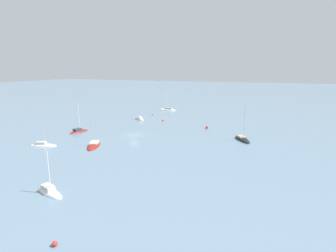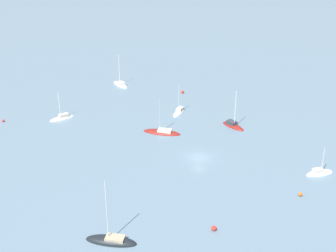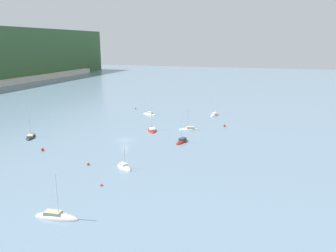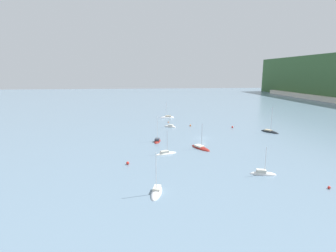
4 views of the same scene
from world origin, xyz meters
name	(u,v)px [view 1 (image 1 of 4)]	position (x,y,z in m)	size (l,w,h in m)	color
ground_plane	(134,135)	(0.00, 0.00, 0.00)	(600.00, 600.00, 0.00)	slate
sailboat_0	(50,193)	(35.40, 5.53, 0.12)	(3.23, 6.14, 7.28)	white
sailboat_1	(94,146)	(12.86, -3.81, 0.07)	(8.59, 5.97, 8.51)	maroon
sailboat_2	(43,145)	(17.40, -15.13, 0.13)	(3.78, 6.72, 7.49)	white
sailboat_4	(79,132)	(3.11, -16.60, 0.15)	(6.49, 3.27, 9.06)	maroon
sailboat_5	(167,110)	(-43.95, -7.97, 0.09)	(2.90, 7.89, 8.92)	silver
sailboat_6	(139,119)	(-20.44, -9.27, 0.08)	(4.43, 5.40, 6.10)	white
sailboat_7	(242,140)	(-5.95, 28.64, 0.08)	(7.75, 5.84, 10.90)	black
mooring_buoy_1	(152,114)	(-30.56, -8.91, 0.26)	(0.52, 0.52, 0.52)	orange
mooring_buoy_2	(207,127)	(-15.61, 16.89, 0.41)	(0.81, 0.81, 0.81)	red
mooring_buoy_3	(55,244)	(44.21, 15.31, 0.29)	(0.59, 0.59, 0.59)	red
mooring_buoy_4	(163,120)	(-21.13, -0.23, 0.34)	(0.68, 0.68, 0.68)	orange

